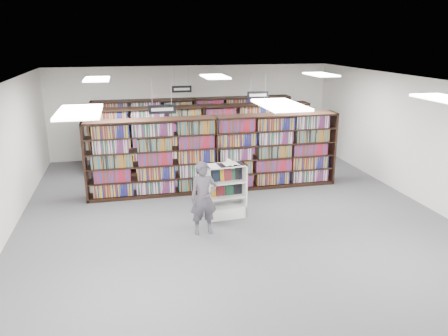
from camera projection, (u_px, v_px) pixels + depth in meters
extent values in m
plane|color=#4B4A4F|center=(233.00, 217.00, 10.52)|extent=(12.00, 12.00, 0.00)
cube|color=silver|center=(234.00, 83.00, 9.59)|extent=(10.00, 12.00, 0.10)
cube|color=white|center=(193.00, 111.00, 15.65)|extent=(10.00, 0.10, 3.20)
cube|color=white|center=(375.00, 301.00, 4.46)|extent=(10.00, 0.10, 3.20)
cube|color=white|center=(423.00, 142.00, 11.12)|extent=(0.10, 12.00, 3.20)
cube|color=black|center=(215.00, 154.00, 12.08)|extent=(7.00, 0.60, 2.10)
cube|color=maroon|center=(215.00, 154.00, 12.08)|extent=(6.88, 0.42, 1.98)
cube|color=black|center=(203.00, 138.00, 13.94)|extent=(7.00, 0.60, 2.10)
cube|color=maroon|center=(203.00, 138.00, 13.94)|extent=(6.88, 0.42, 1.98)
cube|color=black|center=(194.00, 128.00, 15.53)|extent=(7.00, 0.60, 2.10)
cube|color=maroon|center=(194.00, 128.00, 15.53)|extent=(6.88, 0.42, 1.98)
cylinder|color=#B2B2B7|center=(152.00, 93.00, 10.24)|extent=(0.01, 0.01, 0.58)
cylinder|color=#B2B2B7|center=(171.00, 92.00, 10.33)|extent=(0.01, 0.01, 0.58)
cube|color=black|center=(162.00, 109.00, 10.40)|extent=(0.65, 0.02, 0.22)
cube|color=white|center=(162.00, 109.00, 10.39)|extent=(0.52, 0.00, 0.08)
cylinder|color=#B2B2B7|center=(251.00, 82.00, 12.74)|extent=(0.01, 0.01, 0.58)
cylinder|color=#B2B2B7|center=(266.00, 81.00, 12.84)|extent=(0.01, 0.01, 0.58)
cube|color=black|center=(258.00, 95.00, 12.91)|extent=(0.65, 0.02, 0.22)
cube|color=white|center=(258.00, 95.00, 12.90)|extent=(0.52, 0.00, 0.08)
cylinder|color=#B2B2B7|center=(174.00, 77.00, 14.18)|extent=(0.01, 0.01, 0.58)
cylinder|color=#B2B2B7|center=(188.00, 77.00, 14.28)|extent=(0.01, 0.01, 0.58)
cube|color=black|center=(182.00, 89.00, 14.35)|extent=(0.65, 0.02, 0.22)
cube|color=white|center=(182.00, 89.00, 14.33)|extent=(0.52, 0.00, 0.08)
cube|color=white|center=(79.00, 112.00, 6.16)|extent=(0.60, 1.20, 0.04)
cube|color=white|center=(280.00, 105.00, 6.80)|extent=(0.60, 1.20, 0.04)
cube|color=white|center=(447.00, 99.00, 7.44)|extent=(0.60, 1.20, 0.04)
cube|color=white|center=(97.00, 79.00, 10.83)|extent=(0.60, 1.20, 0.04)
cube|color=white|center=(215.00, 77.00, 11.47)|extent=(0.60, 1.20, 0.04)
cube|color=white|center=(321.00, 75.00, 12.10)|extent=(0.60, 1.20, 0.04)
cube|color=white|center=(226.00, 211.00, 10.52)|extent=(0.97, 0.55, 0.28)
cube|color=white|center=(207.00, 193.00, 10.24)|extent=(0.08, 0.47, 1.31)
cube|color=white|center=(243.00, 189.00, 10.50)|extent=(0.08, 0.47, 1.31)
cube|color=white|center=(223.00, 188.00, 10.57)|extent=(0.94, 0.11, 1.31)
cube|color=white|center=(226.00, 165.00, 10.19)|extent=(0.97, 0.55, 0.03)
cube|color=white|center=(226.00, 196.00, 10.41)|extent=(0.89, 0.50, 0.02)
cube|color=white|center=(226.00, 182.00, 10.31)|extent=(0.89, 0.50, 0.02)
cube|color=black|center=(211.00, 176.00, 10.21)|extent=(0.19, 0.08, 0.28)
cube|color=black|center=(216.00, 176.00, 10.25)|extent=(0.19, 0.08, 0.28)
cube|color=#F1A81A|center=(222.00, 175.00, 10.29)|extent=(0.19, 0.08, 0.28)
cube|color=maroon|center=(228.00, 175.00, 10.33)|extent=(0.19, 0.08, 0.28)
cube|color=#19462D|center=(233.00, 174.00, 10.37)|extent=(0.19, 0.08, 0.28)
cube|color=black|center=(239.00, 173.00, 10.41)|extent=(0.19, 0.08, 0.28)
cube|color=#F1A81A|center=(212.00, 192.00, 10.32)|extent=(0.21, 0.07, 0.26)
cube|color=maroon|center=(221.00, 191.00, 10.39)|extent=(0.21, 0.07, 0.26)
cube|color=#19462D|center=(229.00, 190.00, 10.45)|extent=(0.21, 0.07, 0.26)
cube|color=black|center=(238.00, 189.00, 10.51)|extent=(0.21, 0.07, 0.26)
cube|color=black|center=(231.00, 164.00, 10.17)|extent=(0.65, 0.42, 0.01)
cube|color=white|center=(225.00, 164.00, 10.14)|extent=(0.31, 0.36, 0.05)
cube|color=white|center=(237.00, 163.00, 10.20)|extent=(0.30, 0.36, 0.07)
cylinder|color=white|center=(230.00, 162.00, 10.15)|extent=(0.14, 0.32, 0.10)
imported|color=#504A55|center=(204.00, 198.00, 9.45)|extent=(0.61, 0.42, 1.63)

